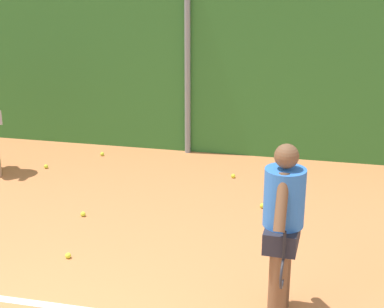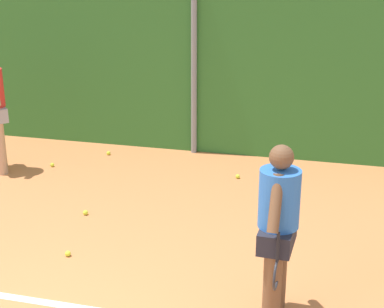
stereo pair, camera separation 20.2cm
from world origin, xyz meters
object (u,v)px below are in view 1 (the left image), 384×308
object	(u,v)px
tennis_ball_0	(262,206)
player_foreground_near	(283,224)
tennis_ball_1	(233,176)
tennis_ball_6	(46,166)
tennis_ball_10	(102,154)
tennis_ball_9	(83,214)
tennis_ball_3	(68,256)

from	to	relation	value
tennis_ball_0	player_foreground_near	bearing A→B (deg)	-80.39
tennis_ball_1	tennis_ball_6	world-z (taller)	same
player_foreground_near	tennis_ball_10	world-z (taller)	player_foreground_near
player_foreground_near	tennis_ball_0	xyz separation A→B (m)	(-0.42, 2.48, -0.94)
tennis_ball_9	tennis_ball_1	bearing A→B (deg)	46.52
player_foreground_near	tennis_ball_6	bearing A→B (deg)	-126.51
tennis_ball_3	tennis_ball_9	size ratio (longest dim) A/B	1.00
tennis_ball_6	tennis_ball_1	bearing A→B (deg)	4.65
tennis_ball_3	tennis_ball_9	distance (m)	1.13
player_foreground_near	tennis_ball_6	world-z (taller)	player_foreground_near
player_foreground_near	tennis_ball_9	size ratio (longest dim) A/B	26.39
tennis_ball_9	tennis_ball_3	bearing A→B (deg)	-75.90
tennis_ball_0	tennis_ball_1	bearing A→B (deg)	118.58
tennis_ball_0	tennis_ball_1	size ratio (longest dim) A/B	1.00
tennis_ball_0	tennis_ball_6	world-z (taller)	same
tennis_ball_6	tennis_ball_9	world-z (taller)	same
tennis_ball_1	tennis_ball_10	size ratio (longest dim) A/B	1.00
tennis_ball_0	tennis_ball_9	distance (m)	2.43
tennis_ball_0	tennis_ball_10	bearing A→B (deg)	151.81
tennis_ball_6	tennis_ball_9	xyz separation A→B (m)	(1.31, -1.58, 0.00)
tennis_ball_6	tennis_ball_9	bearing A→B (deg)	-50.44
tennis_ball_6	tennis_ball_9	size ratio (longest dim) A/B	1.00
tennis_ball_0	tennis_ball_10	xyz separation A→B (m)	(-2.94, 1.57, 0.00)
tennis_ball_9	player_foreground_near	bearing A→B (deg)	-31.81
tennis_ball_9	tennis_ball_0	bearing A→B (deg)	19.03
tennis_ball_3	tennis_ball_9	world-z (taller)	same
tennis_ball_1	tennis_ball_3	bearing A→B (deg)	-116.56
tennis_ball_3	player_foreground_near	bearing A→B (deg)	-13.67
tennis_ball_6	tennis_ball_9	distance (m)	2.05
tennis_ball_0	tennis_ball_9	xyz separation A→B (m)	(-2.30, -0.79, 0.00)
tennis_ball_6	player_foreground_near	bearing A→B (deg)	-39.07
tennis_ball_1	tennis_ball_10	xyz separation A→B (m)	(-2.37, 0.54, 0.00)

